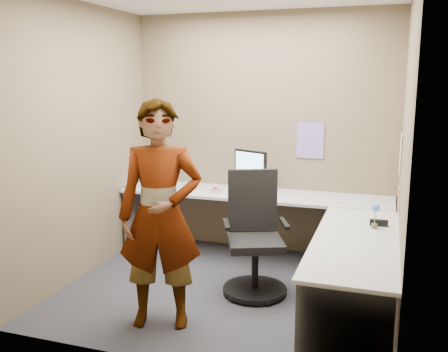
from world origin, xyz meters
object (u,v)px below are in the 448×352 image
(monitor, at_px, (250,166))
(person, at_px, (160,215))
(desk, at_px, (282,224))
(office_chair, at_px, (254,245))

(monitor, distance_m, person, 1.79)
(desk, xyz_separation_m, person, (-0.73, -1.15, 0.32))
(office_chair, relative_size, person, 0.61)
(person, bearing_deg, office_chair, 40.46)
(desk, relative_size, monitor, 7.24)
(desk, xyz_separation_m, office_chair, (-0.19, -0.31, -0.13))
(office_chair, xyz_separation_m, person, (-0.55, -0.84, 0.45))
(monitor, xyz_separation_m, office_chair, (0.30, -0.94, -0.57))
(monitor, bearing_deg, office_chair, -47.40)
(office_chair, bearing_deg, desk, 36.31)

